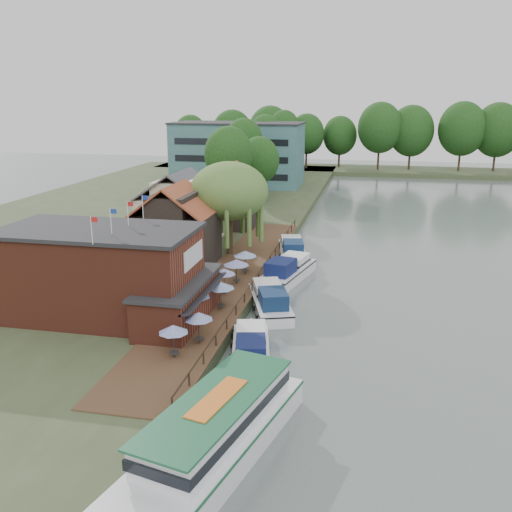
# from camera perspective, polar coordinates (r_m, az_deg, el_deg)

# --- Properties ---
(ground) EXTENTS (260.00, 260.00, 0.00)m
(ground) POSITION_cam_1_polar(r_m,az_deg,el_deg) (45.16, 4.32, -8.17)
(ground) COLOR #54625F
(ground) RESTS_ON ground
(land_bank) EXTENTS (50.00, 140.00, 1.00)m
(land_bank) POSITION_cam_1_polar(r_m,az_deg,el_deg) (85.62, -12.63, 3.39)
(land_bank) COLOR #384728
(land_bank) RESTS_ON ground
(quay_deck) EXTENTS (6.00, 50.00, 0.10)m
(quay_deck) POSITION_cam_1_polar(r_m,az_deg,el_deg) (55.41, -2.46, -2.37)
(quay_deck) COLOR #47301E
(quay_deck) RESTS_ON land_bank
(quay_rail) EXTENTS (0.20, 49.00, 1.00)m
(quay_rail) POSITION_cam_1_polar(r_m,az_deg,el_deg) (55.15, 0.39, -1.96)
(quay_rail) COLOR black
(quay_rail) RESTS_ON land_bank
(pub) EXTENTS (20.00, 11.00, 7.30)m
(pub) POSITION_cam_1_polar(r_m,az_deg,el_deg) (46.41, -13.12, -1.74)
(pub) COLOR maroon
(pub) RESTS_ON land_bank
(hotel_block) EXTENTS (25.40, 12.40, 12.30)m
(hotel_block) POSITION_cam_1_polar(r_m,az_deg,el_deg) (114.80, -1.81, 10.19)
(hotel_block) COLOR #38666B
(hotel_block) RESTS_ON land_bank
(cottage_a) EXTENTS (8.60, 7.60, 8.50)m
(cottage_a) POSITION_cam_1_polar(r_m,az_deg,el_deg) (60.01, -8.04, 3.06)
(cottage_a) COLOR black
(cottage_a) RESTS_ON land_bank
(cottage_b) EXTENTS (9.60, 8.60, 8.50)m
(cottage_b) POSITION_cam_1_polar(r_m,az_deg,el_deg) (70.22, -7.59, 4.93)
(cottage_b) COLOR beige
(cottage_b) RESTS_ON land_bank
(cottage_c) EXTENTS (7.60, 7.60, 8.50)m
(cottage_c) POSITION_cam_1_polar(r_m,az_deg,el_deg) (77.53, -2.57, 6.07)
(cottage_c) COLOR black
(cottage_c) RESTS_ON land_bank
(willow) EXTENTS (8.60, 8.60, 10.43)m
(willow) POSITION_cam_1_polar(r_m,az_deg,el_deg) (63.16, -2.68, 4.73)
(willow) COLOR #476B2D
(willow) RESTS_ON land_bank
(umbrella_0) EXTENTS (2.05, 2.05, 2.38)m
(umbrella_0) POSITION_cam_1_polar(r_m,az_deg,el_deg) (39.28, -8.22, -8.44)
(umbrella_0) COLOR #1B3B96
(umbrella_0) RESTS_ON quay_deck
(umbrella_1) EXTENTS (2.10, 2.10, 2.38)m
(umbrella_1) POSITION_cam_1_polar(r_m,az_deg,el_deg) (41.22, -5.75, -7.16)
(umbrella_1) COLOR navy
(umbrella_1) RESTS_ON quay_deck
(umbrella_2) EXTENTS (2.29, 2.29, 2.38)m
(umbrella_2) POSITION_cam_1_polar(r_m,az_deg,el_deg) (45.57, -6.01, -4.88)
(umbrella_2) COLOR #1C329C
(umbrella_2) RESTS_ON quay_deck
(umbrella_3) EXTENTS (2.30, 2.30, 2.38)m
(umbrella_3) POSITION_cam_1_polar(r_m,az_deg,el_deg) (47.43, -3.53, -3.98)
(umbrella_3) COLOR #1C499C
(umbrella_3) RESTS_ON quay_deck
(umbrella_4) EXTENTS (2.10, 2.10, 2.38)m
(umbrella_4) POSITION_cam_1_polar(r_m,az_deg,el_deg) (51.05, -3.20, -2.52)
(umbrella_4) COLOR navy
(umbrella_4) RESTS_ON quay_deck
(umbrella_5) EXTENTS (2.44, 2.44, 2.38)m
(umbrella_5) POSITION_cam_1_polar(r_m,az_deg,el_deg) (53.73, -1.98, -1.57)
(umbrella_5) COLOR navy
(umbrella_5) RESTS_ON quay_deck
(umbrella_6) EXTENTS (2.35, 2.35, 2.38)m
(umbrella_6) POSITION_cam_1_polar(r_m,az_deg,el_deg) (56.67, -1.08, -0.64)
(umbrella_6) COLOR navy
(umbrella_6) RESTS_ON quay_deck
(cruiser_0) EXTENTS (4.95, 9.77, 2.24)m
(cruiser_0) POSITION_cam_1_polar(r_m,az_deg,el_deg) (41.20, -0.51, -8.86)
(cruiser_0) COLOR white
(cruiser_0) RESTS_ON ground
(cruiser_1) EXTENTS (6.34, 10.54, 2.44)m
(cruiser_1) POSITION_cam_1_polar(r_m,az_deg,el_deg) (50.16, 1.41, -4.13)
(cruiser_1) COLOR white
(cruiser_1) RESTS_ON ground
(cruiser_2) EXTENTS (5.59, 10.98, 2.57)m
(cruiser_2) POSITION_cam_1_polar(r_m,az_deg,el_deg) (58.48, 3.21, -1.16)
(cruiser_2) COLOR white
(cruiser_2) RESTS_ON ground
(cruiser_3) EXTENTS (5.22, 10.43, 2.42)m
(cruiser_3) POSITION_cam_1_polar(r_m,az_deg,el_deg) (66.49, 3.64, 0.85)
(cruiser_3) COLOR silver
(cruiser_3) RESTS_ON ground
(tour_boat) EXTENTS (7.89, 16.17, 3.41)m
(tour_boat) POSITION_cam_1_polar(r_m,az_deg,el_deg) (30.43, -4.60, -17.31)
(tour_boat) COLOR silver
(tour_boat) RESTS_ON ground
(swan) EXTENTS (0.44, 0.44, 0.44)m
(swan) POSITION_cam_1_polar(r_m,az_deg,el_deg) (35.91, -5.66, -14.52)
(swan) COLOR white
(swan) RESTS_ON ground
(bank_tree_0) EXTENTS (7.31, 7.31, 12.95)m
(bank_tree_0) POSITION_cam_1_polar(r_m,az_deg,el_deg) (87.46, -2.75, 8.65)
(bank_tree_0) COLOR #143811
(bank_tree_0) RESTS_ON land_bank
(bank_tree_1) EXTENTS (6.72, 6.72, 10.93)m
(bank_tree_1) POSITION_cam_1_polar(r_m,az_deg,el_deg) (95.02, 0.31, 8.62)
(bank_tree_1) COLOR #143811
(bank_tree_1) RESTS_ON land_bank
(bank_tree_2) EXTENTS (6.65, 6.65, 13.55)m
(bank_tree_2) POSITION_cam_1_polar(r_m,az_deg,el_deg) (102.55, -1.22, 9.88)
(bank_tree_2) COLOR #143811
(bank_tree_2) RESTS_ON land_bank
(bank_tree_3) EXTENTS (7.04, 7.04, 13.63)m
(bank_tree_3) POSITION_cam_1_polar(r_m,az_deg,el_deg) (120.23, 0.93, 10.77)
(bank_tree_3) COLOR #143811
(bank_tree_3) RESTS_ON land_bank
(bank_tree_4) EXTENTS (7.26, 7.26, 10.91)m
(bank_tree_4) POSITION_cam_1_polar(r_m,az_deg,el_deg) (128.01, 1.79, 10.45)
(bank_tree_4) COLOR #143811
(bank_tree_4) RESTS_ON land_bank
(bank_tree_5) EXTENTS (7.33, 7.33, 14.07)m
(bank_tree_5) POSITION_cam_1_polar(r_m,az_deg,el_deg) (138.70, 2.81, 11.51)
(bank_tree_5) COLOR #143811
(bank_tree_5) RESTS_ON land_bank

